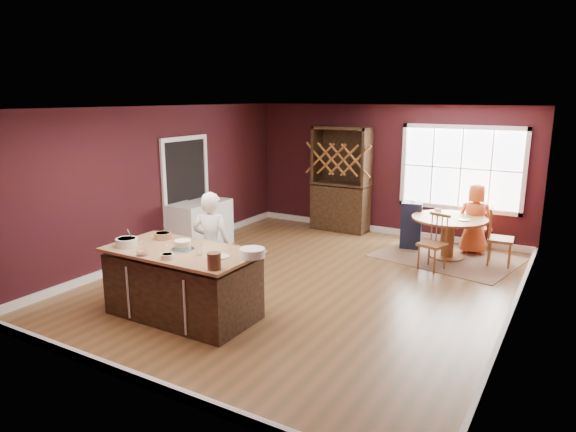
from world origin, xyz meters
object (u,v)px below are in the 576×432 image
(toddler, at_px, (414,206))
(dryer, at_px, (212,222))
(baker, at_px, (212,245))
(layer_cake, at_px, (183,245))
(washer, at_px, (190,229))
(chair_north, at_px, (475,225))
(dining_table, at_px, (449,229))
(high_chair, at_px, (411,224))
(seated_woman, at_px, (475,219))
(chair_east, at_px, (501,237))
(hutch, at_px, (341,179))
(chair_south, at_px, (433,242))
(kitchen_island, at_px, (183,284))

(toddler, xyz_separation_m, dryer, (-3.48, -1.83, -0.36))
(baker, relative_size, layer_cake, 5.16)
(washer, bearing_deg, chair_north, 32.53)
(dining_table, bearing_deg, washer, -153.40)
(dining_table, xyz_separation_m, high_chair, (-0.78, 0.29, -0.07))
(chair_north, xyz_separation_m, seated_woman, (0.03, -0.25, 0.18))
(layer_cake, xyz_separation_m, chair_north, (2.70, 5.12, -0.51))
(dining_table, distance_m, chair_east, 0.88)
(layer_cake, bearing_deg, hutch, 91.45)
(chair_east, height_order, chair_south, chair_east)
(seated_woman, bearing_deg, dryer, 14.23)
(seated_woman, bearing_deg, kitchen_island, 51.12)
(layer_cake, relative_size, chair_north, 0.32)
(layer_cake, height_order, hutch, hutch)
(high_chair, bearing_deg, kitchen_island, -123.32)
(toddler, bearing_deg, dryer, -152.29)
(kitchen_island, xyz_separation_m, seated_woman, (2.75, 4.88, 0.22))
(chair_south, xyz_separation_m, washer, (-4.16, -1.32, -0.02))
(kitchen_island, relative_size, chair_south, 2.09)
(dining_table, height_order, chair_east, chair_east)
(high_chair, bearing_deg, hutch, 149.10)
(chair_north, height_order, toddler, chair_north)
(baker, bearing_deg, washer, -55.50)
(hutch, distance_m, washer, 3.47)
(chair_north, xyz_separation_m, high_chair, (-1.09, -0.49, -0.01))
(toddler, bearing_deg, chair_south, -59.32)
(layer_cake, bearing_deg, high_chair, 70.82)
(chair_north, bearing_deg, layer_cake, 52.47)
(dryer, bearing_deg, chair_east, 16.36)
(kitchen_island, height_order, toddler, toddler)
(hutch, relative_size, washer, 2.43)
(seated_woman, bearing_deg, dining_table, 47.69)
(high_chair, bearing_deg, seated_woman, -1.92)
(high_chair, height_order, washer, high_chair)
(dining_table, distance_m, washer, 4.73)
(layer_cake, xyz_separation_m, chair_south, (2.32, 3.54, -0.50))
(dining_table, height_order, hutch, hutch)
(chair_east, distance_m, dryer, 5.32)
(seated_woman, distance_m, hutch, 2.91)
(high_chair, relative_size, washer, 1.02)
(baker, xyz_separation_m, chair_north, (2.82, 4.39, -0.30))
(chair_east, distance_m, chair_south, 1.25)
(baker, bearing_deg, chair_south, -145.64)
(dining_table, distance_m, baker, 4.40)
(layer_cake, distance_m, hutch, 5.16)
(dining_table, relative_size, chair_south, 1.37)
(layer_cake, height_order, chair_north, layer_cake)
(layer_cake, distance_m, chair_north, 5.81)
(high_chair, relative_size, dryer, 1.04)
(baker, distance_m, washer, 2.30)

